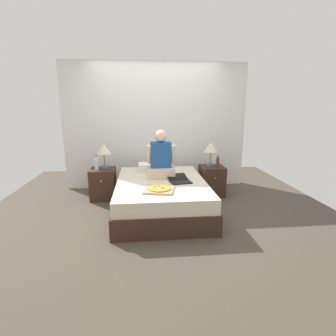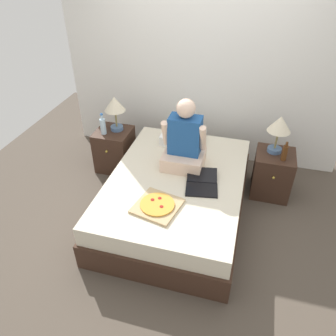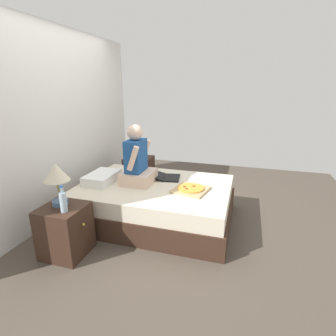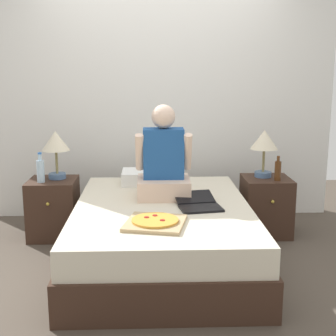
{
  "view_description": "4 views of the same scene",
  "coord_description": "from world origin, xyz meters",
  "px_view_note": "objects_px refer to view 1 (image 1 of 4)",
  "views": [
    {
      "loc": [
        -0.28,
        -4.01,
        1.67
      ],
      "look_at": [
        0.11,
        0.02,
        0.7
      ],
      "focal_mm": 28.0,
      "sensor_mm": 36.0,
      "label": 1
    },
    {
      "loc": [
        0.65,
        -2.69,
        2.61
      ],
      "look_at": [
        -0.04,
        -0.22,
        0.76
      ],
      "focal_mm": 35.0,
      "sensor_mm": 36.0,
      "label": 2
    },
    {
      "loc": [
        -3.05,
        -1.1,
        1.75
      ],
      "look_at": [
        -0.12,
        -0.22,
        0.78
      ],
      "focal_mm": 28.0,
      "sensor_mm": 36.0,
      "label": 3
    },
    {
      "loc": [
        -0.09,
        -3.61,
        1.57
      ],
      "look_at": [
        0.05,
        0.0,
        0.8
      ],
      "focal_mm": 50.0,
      "sensor_mm": 36.0,
      "label": 4
    }
  ],
  "objects_px": {
    "bed": "(161,196)",
    "nightstand_left": "(103,184)",
    "water_bottle": "(97,164)",
    "lamp_on_right_nightstand": "(211,149)",
    "laptop": "(179,180)",
    "lamp_on_left_nightstand": "(104,150)",
    "nightstand_right": "(212,181)",
    "person_seated": "(161,160)",
    "beer_bottle": "(218,162)",
    "pizza_box": "(159,189)"
  },
  "relations": [
    {
      "from": "bed",
      "to": "lamp_on_left_nightstand",
      "type": "height_order",
      "value": "lamp_on_left_nightstand"
    },
    {
      "from": "water_bottle",
      "to": "lamp_on_right_nightstand",
      "type": "relative_size",
      "value": 0.61
    },
    {
      "from": "water_bottle",
      "to": "beer_bottle",
      "type": "bearing_deg",
      "value": -0.26
    },
    {
      "from": "nightstand_left",
      "to": "water_bottle",
      "type": "distance_m",
      "value": 0.41
    },
    {
      "from": "water_bottle",
      "to": "bed",
      "type": "bearing_deg",
      "value": -27.51
    },
    {
      "from": "lamp_on_left_nightstand",
      "to": "water_bottle",
      "type": "height_order",
      "value": "lamp_on_left_nightstand"
    },
    {
      "from": "nightstand_right",
      "to": "pizza_box",
      "type": "height_order",
      "value": "nightstand_right"
    },
    {
      "from": "laptop",
      "to": "bed",
      "type": "bearing_deg",
      "value": 164.8
    },
    {
      "from": "bed",
      "to": "water_bottle",
      "type": "distance_m",
      "value": 1.3
    },
    {
      "from": "water_bottle",
      "to": "beer_bottle",
      "type": "xyz_separation_m",
      "value": [
        2.17,
        -0.01,
        -0.02
      ]
    },
    {
      "from": "nightstand_left",
      "to": "lamp_on_left_nightstand",
      "type": "xyz_separation_m",
      "value": [
        0.04,
        0.05,
        0.6
      ]
    },
    {
      "from": "lamp_on_left_nightstand",
      "to": "beer_bottle",
      "type": "xyz_separation_m",
      "value": [
        2.05,
        -0.15,
        -0.23
      ]
    },
    {
      "from": "lamp_on_left_nightstand",
      "to": "person_seated",
      "type": "xyz_separation_m",
      "value": [
        0.99,
        -0.46,
        -0.09
      ]
    },
    {
      "from": "person_seated",
      "to": "lamp_on_left_nightstand",
      "type": "bearing_deg",
      "value": 155.23
    },
    {
      "from": "laptop",
      "to": "pizza_box",
      "type": "height_order",
      "value": "laptop"
    },
    {
      "from": "nightstand_right",
      "to": "lamp_on_right_nightstand",
      "type": "xyz_separation_m",
      "value": [
        -0.03,
        0.05,
        0.6
      ]
    },
    {
      "from": "water_bottle",
      "to": "person_seated",
      "type": "relative_size",
      "value": 0.35
    },
    {
      "from": "water_bottle",
      "to": "pizza_box",
      "type": "distance_m",
      "value": 1.49
    },
    {
      "from": "lamp_on_left_nightstand",
      "to": "lamp_on_right_nightstand",
      "type": "bearing_deg",
      "value": 0.0
    },
    {
      "from": "bed",
      "to": "pizza_box",
      "type": "distance_m",
      "value": 0.57
    },
    {
      "from": "lamp_on_left_nightstand",
      "to": "lamp_on_right_nightstand",
      "type": "height_order",
      "value": "same"
    },
    {
      "from": "bed",
      "to": "nightstand_left",
      "type": "relative_size",
      "value": 3.62
    },
    {
      "from": "beer_bottle",
      "to": "water_bottle",
      "type": "bearing_deg",
      "value": 179.74
    },
    {
      "from": "water_bottle",
      "to": "nightstand_right",
      "type": "distance_m",
      "value": 2.14
    },
    {
      "from": "person_seated",
      "to": "bed",
      "type": "bearing_deg",
      "value": -93.95
    },
    {
      "from": "bed",
      "to": "water_bottle",
      "type": "xyz_separation_m",
      "value": [
        -1.09,
        0.57,
        0.42
      ]
    },
    {
      "from": "beer_bottle",
      "to": "bed",
      "type": "bearing_deg",
      "value": -152.69
    },
    {
      "from": "bed",
      "to": "water_bottle",
      "type": "relative_size",
      "value": 7.26
    },
    {
      "from": "water_bottle",
      "to": "beer_bottle",
      "type": "height_order",
      "value": "water_bottle"
    },
    {
      "from": "nightstand_right",
      "to": "beer_bottle",
      "type": "bearing_deg",
      "value": -54.99
    },
    {
      "from": "person_seated",
      "to": "lamp_on_right_nightstand",
      "type": "bearing_deg",
      "value": 25.32
    },
    {
      "from": "water_bottle",
      "to": "beer_bottle",
      "type": "distance_m",
      "value": 2.17
    },
    {
      "from": "lamp_on_right_nightstand",
      "to": "laptop",
      "type": "relative_size",
      "value": 0.97
    },
    {
      "from": "nightstand_right",
      "to": "person_seated",
      "type": "distance_m",
      "value": 1.19
    },
    {
      "from": "person_seated",
      "to": "laptop",
      "type": "relative_size",
      "value": 1.69
    },
    {
      "from": "lamp_on_left_nightstand",
      "to": "person_seated",
      "type": "bearing_deg",
      "value": -24.77
    },
    {
      "from": "lamp_on_right_nightstand",
      "to": "person_seated",
      "type": "bearing_deg",
      "value": -154.68
    },
    {
      "from": "bed",
      "to": "beer_bottle",
      "type": "relative_size",
      "value": 8.71
    },
    {
      "from": "nightstand_left",
      "to": "nightstand_right",
      "type": "bearing_deg",
      "value": 0.0
    },
    {
      "from": "bed",
      "to": "nightstand_right",
      "type": "relative_size",
      "value": 3.62
    },
    {
      "from": "water_bottle",
      "to": "lamp_on_right_nightstand",
      "type": "distance_m",
      "value": 2.09
    },
    {
      "from": "water_bottle",
      "to": "lamp_on_right_nightstand",
      "type": "height_order",
      "value": "lamp_on_right_nightstand"
    },
    {
      "from": "water_bottle",
      "to": "person_seated",
      "type": "xyz_separation_m",
      "value": [
        1.11,
        -0.32,
        0.12
      ]
    },
    {
      "from": "bed",
      "to": "lamp_on_right_nightstand",
      "type": "height_order",
      "value": "lamp_on_right_nightstand"
    },
    {
      "from": "nightstand_right",
      "to": "laptop",
      "type": "bearing_deg",
      "value": -134.69
    },
    {
      "from": "nightstand_left",
      "to": "laptop",
      "type": "bearing_deg",
      "value": -29.59
    },
    {
      "from": "lamp_on_left_nightstand",
      "to": "lamp_on_right_nightstand",
      "type": "relative_size",
      "value": 1.0
    },
    {
      "from": "lamp_on_right_nightstand",
      "to": "pizza_box",
      "type": "bearing_deg",
      "value": -130.92
    },
    {
      "from": "beer_bottle",
      "to": "laptop",
      "type": "height_order",
      "value": "beer_bottle"
    },
    {
      "from": "lamp_on_left_nightstand",
      "to": "pizza_box",
      "type": "bearing_deg",
      "value": -52.98
    }
  ]
}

